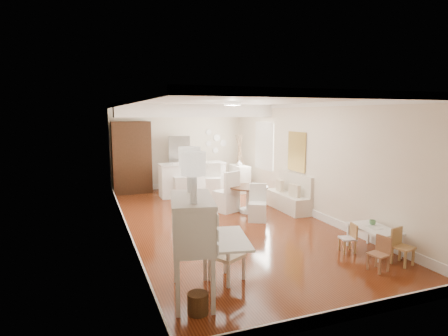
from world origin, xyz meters
TOP-DOWN VIEW (x-y plane):
  - room at (0.04, 0.32)m, footprint 9.00×9.04m
  - secretary_bureau at (-1.68, -3.22)m, footprint 1.32×1.34m
  - gustavian_armchair at (-1.05, -2.90)m, footprint 0.65×0.65m
  - wicker_basket at (-1.74, -3.67)m, footprint 0.33×0.33m
  - kids_table at (1.90, -2.75)m, footprint 0.60×0.96m
  - kids_chair_a at (1.38, -3.44)m, footprint 0.33×0.33m
  - kids_chair_b at (1.45, -2.58)m, footprint 0.31×0.31m
  - kids_chair_c at (1.95, -3.39)m, footprint 0.36×0.36m
  - banquette at (1.99, 0.50)m, footprint 0.52×1.60m
  - dining_table at (0.92, 0.65)m, footprint 1.33×1.33m
  - slip_chair_near at (0.79, -0.14)m, footprint 0.57×0.57m
  - slip_chair_far at (0.40, 0.94)m, footprint 0.67×0.69m
  - breakfast_counter at (0.10, 3.10)m, footprint 2.05×0.65m
  - bar_stool_left at (-0.35, 2.74)m, footprint 0.43×0.43m
  - bar_stool_right at (0.49, 2.24)m, footprint 0.56×0.56m
  - pantry_cabinet at (-1.60, 4.18)m, footprint 1.20×0.60m
  - fridge at (0.30, 4.15)m, footprint 0.75×0.65m
  - sideboard at (1.71, 3.15)m, footprint 0.43×0.92m
  - pencil_cup at (1.99, -2.60)m, footprint 0.16×0.16m
  - branch_vase at (1.71, 3.15)m, footprint 0.16×0.16m

SIDE VIEW (x-z plane):
  - wicker_basket at x=-1.74m, z-range 0.00..0.27m
  - kids_table at x=1.90m, z-range 0.00..0.47m
  - kids_chair_b at x=1.45m, z-range 0.00..0.54m
  - kids_chair_a at x=1.38m, z-range 0.00..0.57m
  - kids_chair_c at x=1.95m, z-range 0.00..0.63m
  - dining_table at x=0.92m, z-range 0.00..0.69m
  - gustavian_armchair at x=-1.05m, z-range 0.00..0.83m
  - sideboard at x=1.71m, z-range 0.00..0.87m
  - slip_chair_near at x=0.79m, z-range 0.00..0.87m
  - banquette at x=1.99m, z-range 0.00..0.98m
  - pencil_cup at x=1.99m, z-range 0.47..0.56m
  - breakfast_counter at x=0.10m, z-range 0.00..1.03m
  - slip_chair_far at x=0.40m, z-range 0.00..1.07m
  - bar_stool_left at x=-0.35m, z-range 0.00..1.08m
  - bar_stool_right at x=0.49m, z-range 0.00..1.09m
  - secretary_bureau at x=-1.68m, z-range 0.00..1.42m
  - fridge at x=0.30m, z-range 0.00..1.80m
  - branch_vase at x=1.71m, z-range 0.87..1.04m
  - pantry_cabinet at x=-1.60m, z-range 0.00..2.30m
  - room at x=0.04m, z-range 0.57..3.39m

